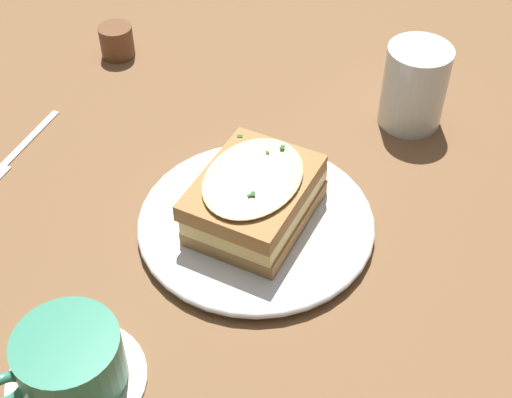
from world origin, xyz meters
The scene contains 7 objects.
ground_plane centered at (0.00, 0.00, 0.00)m, with size 2.40×2.40×0.00m, color brown.
dinner_plate centered at (-0.01, -0.02, 0.01)m, with size 0.25×0.25×0.02m.
sandwich centered at (-0.01, -0.02, 0.05)m, with size 0.16×0.17×0.07m.
teacup_with_saucer centered at (-0.17, -0.21, 0.03)m, with size 0.13×0.12×0.06m.
water_glass centered at (0.19, 0.16, 0.05)m, with size 0.08×0.08×0.10m, color silver.
fork centered at (-0.30, 0.08, 0.00)m, with size 0.08×0.17×0.00m.
condiment_pot centered at (-0.20, 0.31, 0.02)m, with size 0.05×0.05×0.04m, color brown.
Camera 1 is at (-0.01, -0.54, 0.56)m, focal length 50.00 mm.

